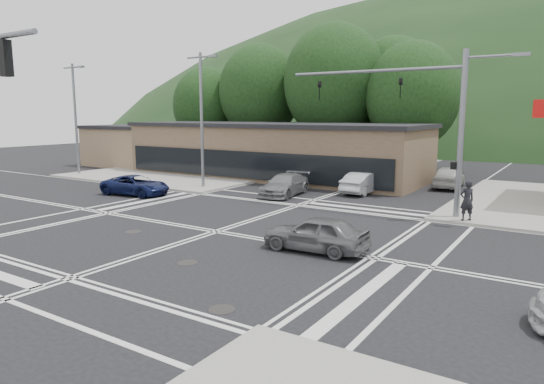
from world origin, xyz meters
The scene contains 19 objects.
ground centered at (0.00, 0.00, 0.00)m, with size 120.00×120.00×0.00m, color black.
sidewalk_nw centered at (-15.00, 15.00, 0.07)m, with size 16.00×16.00×0.15m, color gray.
commercial_row centered at (-8.00, 17.00, 2.00)m, with size 24.00×8.00×4.00m, color brown.
commercial_nw centered at (-24.00, 17.00, 1.80)m, with size 8.00×7.00×3.60m, color #846B4F.
hill_north centered at (0.00, 90.00, 0.00)m, with size 252.00×126.00×140.00m, color #1A3417.
tree_n_a centered at (-14.00, 24.00, 7.14)m, with size 8.00×8.00×11.75m.
tree_n_b centered at (-6.00, 24.00, 7.79)m, with size 9.00×9.00×12.98m.
tree_n_c centered at (1.00, 24.00, 6.49)m, with size 7.60×7.60×10.87m.
tree_n_d centered at (-20.00, 23.00, 5.84)m, with size 6.80×6.80×9.76m.
tree_n_e centered at (-2.00, 28.00, 7.14)m, with size 8.40×8.40×11.98m.
streetlight_nw centered at (-8.44, 9.00, 5.05)m, with size 2.50×0.25×9.00m.
streetlight_w centered at (-21.94, 9.00, 5.05)m, with size 2.50×0.25×9.00m.
signal_mast_ne centered at (6.95, 8.20, 5.07)m, with size 11.65×0.30×8.00m.
car_blue_west centered at (-10.34, 4.71, 0.62)m, with size 2.04×4.43×1.23m, color #0E163F.
car_grey_center centered at (5.03, -0.32, 0.67)m, with size 1.59×3.95×1.34m, color #5E5F63.
car_queue_a centered at (1.48, 13.07, 0.68)m, with size 1.45×4.16×1.37m, color #B0B2B8.
car_queue_b centered at (5.50, 18.38, 0.76)m, with size 1.80×4.47×1.52m, color #B3B3AF.
car_northbound centered at (-2.36, 9.60, 0.67)m, with size 1.87×4.61×1.34m, color slate.
pedestrian centered at (8.78, 7.50, 1.09)m, with size 0.69×0.45×1.89m, color black.
Camera 1 is at (13.12, -15.90, 5.09)m, focal length 32.00 mm.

